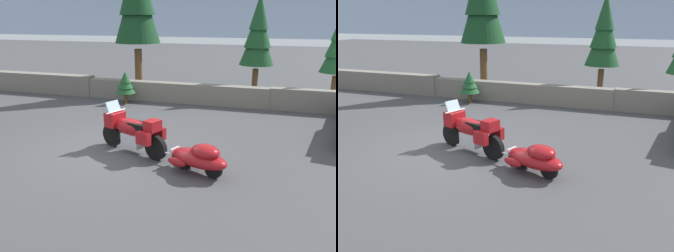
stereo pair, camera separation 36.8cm
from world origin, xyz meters
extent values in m
plane|color=#424244|center=(0.00, 0.00, 0.00)|extent=(80.00, 80.00, 0.00)
cube|color=slate|center=(-8.00, 6.11, 0.47)|extent=(8.00, 0.60, 0.95)
cube|color=slate|center=(0.00, 6.11, 0.42)|extent=(8.00, 0.52, 0.85)
cube|color=#8C9EB7|center=(0.00, 96.11, 8.00)|extent=(240.00, 80.00, 16.00)
cylinder|color=black|center=(-0.16, 0.35, 0.33)|extent=(0.67, 0.37, 0.66)
cylinder|color=black|center=(1.38, -0.26, 0.33)|extent=(0.67, 0.37, 0.66)
cube|color=silver|center=(0.66, 0.02, 0.38)|extent=(0.72, 0.63, 0.36)
ellipsoid|color=maroon|center=(0.56, 0.06, 0.71)|extent=(1.28, 0.85, 0.48)
cube|color=maroon|center=(-0.02, 0.29, 0.83)|extent=(0.53, 0.62, 0.40)
cube|color=#9EB7C6|center=(-0.06, 0.31, 1.16)|extent=(0.34, 0.48, 0.34)
cube|color=black|center=(0.84, -0.05, 0.81)|extent=(0.65, 0.54, 0.16)
cube|color=maroon|center=(1.28, -0.23, 0.91)|extent=(0.45, 0.49, 0.28)
cube|color=maroon|center=(1.13, -0.49, 0.63)|extent=(0.43, 0.30, 0.32)
cube|color=maroon|center=(1.35, 0.07, 0.63)|extent=(0.43, 0.30, 0.32)
cylinder|color=silver|center=(0.03, 0.27, 1.06)|extent=(0.30, 0.67, 0.04)
cylinder|color=silver|center=(-0.11, 0.33, 0.58)|extent=(0.26, 0.16, 0.54)
cylinder|color=black|center=(2.24, -0.61, 0.22)|extent=(0.45, 0.26, 0.44)
cylinder|color=black|center=(3.01, -0.91, 0.22)|extent=(0.45, 0.26, 0.44)
ellipsoid|color=maroon|center=(2.62, -0.76, 0.38)|extent=(1.65, 1.19, 0.40)
ellipsoid|color=maroon|center=(2.79, -0.82, 0.60)|extent=(0.88, 0.79, 0.32)
cube|color=silver|center=(1.96, -0.50, 0.36)|extent=(0.17, 0.32, 0.24)
ellipsoid|color=maroon|center=(2.12, -0.90, 0.28)|extent=(0.53, 0.32, 0.20)
ellipsoid|color=maroon|center=(2.36, -0.31, 0.28)|extent=(0.53, 0.32, 0.20)
cylinder|color=silver|center=(1.60, -0.35, 0.27)|extent=(0.67, 0.31, 0.05)
cylinder|color=brown|center=(-2.07, 7.19, 1.07)|extent=(0.35, 0.35, 2.14)
cone|color=#143D1E|center=(-2.07, 7.19, 4.11)|extent=(2.09, 2.09, 3.38)
cylinder|color=brown|center=(6.60, 8.13, 0.57)|extent=(0.24, 0.24, 1.15)
cylinder|color=brown|center=(3.27, 8.02, 0.67)|extent=(0.26, 0.26, 1.33)
cone|color=#194723|center=(3.27, 8.02, 2.56)|extent=(1.51, 1.51, 2.10)
cone|color=#194723|center=(3.27, 8.02, 3.19)|extent=(1.17, 1.17, 1.84)
cone|color=#194723|center=(3.27, 8.02, 3.82)|extent=(0.83, 0.83, 1.58)
cylinder|color=brown|center=(-1.92, 5.29, 0.20)|extent=(0.16, 0.16, 0.39)
cone|color=#1E5128|center=(-1.92, 5.29, 0.76)|extent=(0.84, 0.84, 0.62)
cone|color=#1E5128|center=(-1.92, 5.29, 0.95)|extent=(0.65, 0.65, 0.55)
cone|color=#1E5128|center=(-1.92, 5.29, 1.13)|extent=(0.46, 0.46, 0.47)
camera|label=1|loc=(4.21, -8.27, 3.57)|focal=37.49mm
camera|label=2|loc=(4.56, -8.16, 3.57)|focal=37.49mm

